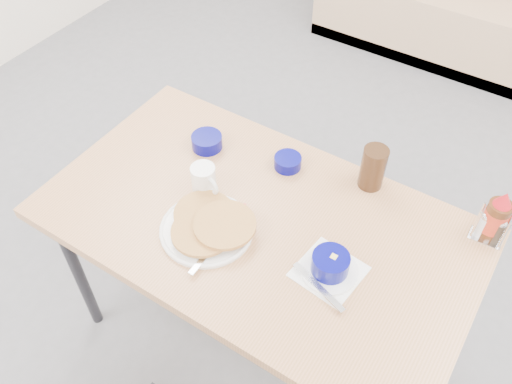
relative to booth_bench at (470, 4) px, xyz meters
The scene contains 12 objects.
ground 2.81m from the booth_bench, 90.00° to the right, with size 6.00×6.00×0.00m, color slate.
booth_bench is the anchor object (origin of this frame).
dining_table 2.56m from the booth_bench, 90.00° to the right, with size 1.40×0.80×0.76m.
pancake_plate 2.69m from the booth_bench, 92.30° to the right, with size 0.30×0.32×0.05m.
coffee_mug 2.57m from the booth_bench, 95.12° to the right, with size 0.12×0.08×0.09m.
grits_setting 2.64m from the booth_bench, 83.68° to the right, with size 0.20×0.22×0.08m.
creamer_bowl 2.41m from the booth_bench, 98.29° to the right, with size 0.11×0.11×0.05m.
butter_bowl 2.31m from the booth_bench, 91.09° to the right, with size 0.10×0.10×0.04m.
amber_tumbler 2.26m from the booth_bench, 83.86° to the right, with size 0.08×0.08×0.16m, color #311D0F.
condiment_caddy 2.35m from the booth_bench, 73.85° to the right, with size 0.10×0.06×0.12m.
syrup_bottle 2.34m from the booth_bench, 73.74° to the right, with size 0.07×0.07×0.19m.
sugar_wrapper 2.56m from the booth_bench, 91.75° to the right, with size 0.04×0.03×0.00m, color #CB4843.
Camera 1 is at (0.60, -0.68, 2.11)m, focal length 38.00 mm.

